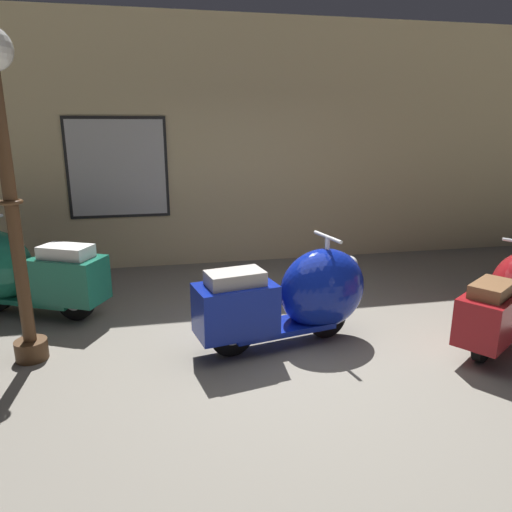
# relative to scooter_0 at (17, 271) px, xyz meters

# --- Properties ---
(ground_plane) EXTENTS (60.00, 60.00, 0.00)m
(ground_plane) POSITION_rel_scooter_0_xyz_m (2.70, -1.63, -0.49)
(ground_plane) COLOR slate
(showroom_back_wall) EXTENTS (18.00, 0.24, 3.51)m
(showroom_back_wall) POSITION_rel_scooter_0_xyz_m (2.69, 1.68, 1.27)
(showroom_back_wall) COLOR #CCB784
(showroom_back_wall) RESTS_ON ground
(scooter_0) EXTENTS (1.79, 1.22, 1.07)m
(scooter_0) POSITION_rel_scooter_0_xyz_m (0.00, 0.00, 0.00)
(scooter_0) COLOR black
(scooter_0) RESTS_ON ground
(scooter_1) EXTENTS (1.76, 0.81, 1.04)m
(scooter_1) POSITION_rel_scooter_0_xyz_m (2.80, -1.31, -0.02)
(scooter_1) COLOR black
(scooter_1) RESTS_ON ground
(scooter_2) EXTENTS (1.52, 1.24, 0.94)m
(scooter_2) POSITION_rel_scooter_0_xyz_m (4.81, -1.66, -0.06)
(scooter_2) COLOR black
(scooter_2) RESTS_ON ground
(lamppost) EXTENTS (0.34, 0.34, 2.76)m
(lamppost) POSITION_rel_scooter_0_xyz_m (0.37, -1.17, 1.22)
(lamppost) COLOR #472D19
(lamppost) RESTS_ON ground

